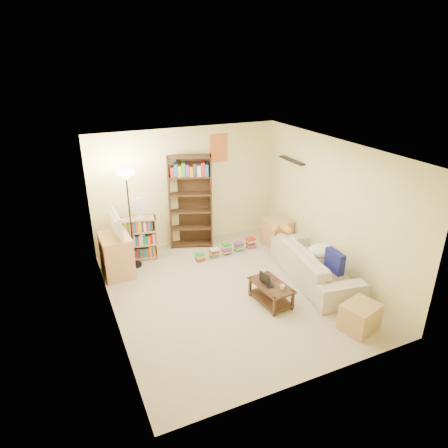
{
  "coord_description": "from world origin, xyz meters",
  "views": [
    {
      "loc": [
        -2.57,
        -5.36,
        3.84
      ],
      "look_at": [
        0.09,
        0.58,
        1.05
      ],
      "focal_mm": 32.0,
      "sensor_mm": 36.0,
      "label": 1
    }
  ],
  "objects_px": {
    "tv_stand": "(116,255)",
    "floor_lamp": "(128,193)",
    "desk_fan": "(140,207)",
    "end_cabinet": "(360,317)",
    "coffee_table": "(271,291)",
    "television": "(113,225)",
    "mug": "(282,287)",
    "short_bookshelf": "(140,238)",
    "laptop": "(270,281)",
    "tall_bookshelf": "(190,200)",
    "sofa": "(315,264)",
    "side_table": "(277,232)",
    "tabby_cat": "(284,228)"
  },
  "relations": [
    {
      "from": "coffee_table",
      "to": "tall_bookshelf",
      "type": "xyz_separation_m",
      "value": [
        -0.46,
        2.58,
        0.83
      ]
    },
    {
      "from": "tabby_cat",
      "to": "mug",
      "type": "bearing_deg",
      "value": -122.12
    },
    {
      "from": "mug",
      "to": "short_bookshelf",
      "type": "height_order",
      "value": "short_bookshelf"
    },
    {
      "from": "tabby_cat",
      "to": "tv_stand",
      "type": "relative_size",
      "value": 0.63
    },
    {
      "from": "sofa",
      "to": "tv_stand",
      "type": "relative_size",
      "value": 2.86
    },
    {
      "from": "sofa",
      "to": "end_cabinet",
      "type": "height_order",
      "value": "sofa"
    },
    {
      "from": "laptop",
      "to": "floor_lamp",
      "type": "relative_size",
      "value": 0.19
    },
    {
      "from": "tall_bookshelf",
      "to": "coffee_table",
      "type": "bearing_deg",
      "value": -60.09
    },
    {
      "from": "floor_lamp",
      "to": "television",
      "type": "bearing_deg",
      "value": -153.77
    },
    {
      "from": "tv_stand",
      "to": "floor_lamp",
      "type": "distance_m",
      "value": 1.18
    },
    {
      "from": "tall_bookshelf",
      "to": "desk_fan",
      "type": "height_order",
      "value": "tall_bookshelf"
    },
    {
      "from": "coffee_table",
      "to": "television",
      "type": "relative_size",
      "value": 1.07
    },
    {
      "from": "desk_fan",
      "to": "laptop",
      "type": "bearing_deg",
      "value": -56.09
    },
    {
      "from": "short_bookshelf",
      "to": "desk_fan",
      "type": "relative_size",
      "value": 2.01
    },
    {
      "from": "tall_bookshelf",
      "to": "side_table",
      "type": "bearing_deg",
      "value": -3.43
    },
    {
      "from": "mug",
      "to": "sofa",
      "type": "bearing_deg",
      "value": 27.43
    },
    {
      "from": "tabby_cat",
      "to": "television",
      "type": "xyz_separation_m",
      "value": [
        -3.09,
        0.83,
        0.29
      ]
    },
    {
      "from": "short_bookshelf",
      "to": "floor_lamp",
      "type": "bearing_deg",
      "value": -115.09
    },
    {
      "from": "mug",
      "to": "floor_lamp",
      "type": "xyz_separation_m",
      "value": [
        -1.87,
        2.39,
        1.11
      ]
    },
    {
      "from": "tall_bookshelf",
      "to": "short_bookshelf",
      "type": "xyz_separation_m",
      "value": [
        -1.15,
        -0.14,
        -0.6
      ]
    },
    {
      "from": "short_bookshelf",
      "to": "sofa",
      "type": "bearing_deg",
      "value": -26.71
    },
    {
      "from": "television",
      "to": "sofa",
      "type": "bearing_deg",
      "value": -118.54
    },
    {
      "from": "tv_stand",
      "to": "side_table",
      "type": "relative_size",
      "value": 1.34
    },
    {
      "from": "laptop",
      "to": "television",
      "type": "distance_m",
      "value": 2.97
    },
    {
      "from": "side_table",
      "to": "tv_stand",
      "type": "bearing_deg",
      "value": 177.44
    },
    {
      "from": "tabby_cat",
      "to": "floor_lamp",
      "type": "distance_m",
      "value": 3.03
    },
    {
      "from": "television",
      "to": "coffee_table",
      "type": "bearing_deg",
      "value": -134.23
    },
    {
      "from": "coffee_table",
      "to": "desk_fan",
      "type": "distance_m",
      "value": 2.99
    },
    {
      "from": "coffee_table",
      "to": "floor_lamp",
      "type": "bearing_deg",
      "value": 123.66
    },
    {
      "from": "tv_stand",
      "to": "mug",
      "type": "bearing_deg",
      "value": -46.08
    },
    {
      "from": "tabby_cat",
      "to": "mug",
      "type": "height_order",
      "value": "tabby_cat"
    },
    {
      "from": "desk_fan",
      "to": "end_cabinet",
      "type": "distance_m",
      "value": 4.39
    },
    {
      "from": "sofa",
      "to": "tall_bookshelf",
      "type": "distance_m",
      "value": 2.84
    },
    {
      "from": "tv_stand",
      "to": "end_cabinet",
      "type": "bearing_deg",
      "value": -47.73
    },
    {
      "from": "sofa",
      "to": "short_bookshelf",
      "type": "xyz_separation_m",
      "value": [
        -2.71,
        2.11,
        0.13
      ]
    },
    {
      "from": "desk_fan",
      "to": "side_table",
      "type": "distance_m",
      "value": 2.96
    },
    {
      "from": "coffee_table",
      "to": "mug",
      "type": "distance_m",
      "value": 0.28
    },
    {
      "from": "sofa",
      "to": "side_table",
      "type": "bearing_deg",
      "value": 3.23
    },
    {
      "from": "sofa",
      "to": "mug",
      "type": "distance_m",
      "value": 1.16
    },
    {
      "from": "tv_stand",
      "to": "tabby_cat",
      "type": "bearing_deg",
      "value": -16.2
    },
    {
      "from": "laptop",
      "to": "tall_bookshelf",
      "type": "xyz_separation_m",
      "value": [
        -0.47,
        2.52,
        0.68
      ]
    },
    {
      "from": "tabby_cat",
      "to": "short_bookshelf",
      "type": "distance_m",
      "value": 2.86
    },
    {
      "from": "laptop",
      "to": "desk_fan",
      "type": "bearing_deg",
      "value": 39.4
    },
    {
      "from": "tv_stand",
      "to": "short_bookshelf",
      "type": "height_order",
      "value": "short_bookshelf"
    },
    {
      "from": "mug",
      "to": "end_cabinet",
      "type": "distance_m",
      "value": 1.24
    },
    {
      "from": "tabby_cat",
      "to": "television",
      "type": "distance_m",
      "value": 3.21
    },
    {
      "from": "end_cabinet",
      "to": "coffee_table",
      "type": "bearing_deg",
      "value": 126.31
    },
    {
      "from": "laptop",
      "to": "side_table",
      "type": "distance_m",
      "value": 2.17
    },
    {
      "from": "coffee_table",
      "to": "laptop",
      "type": "height_order",
      "value": "laptop"
    },
    {
      "from": "sofa",
      "to": "tv_stand",
      "type": "distance_m",
      "value": 3.66
    }
  ]
}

